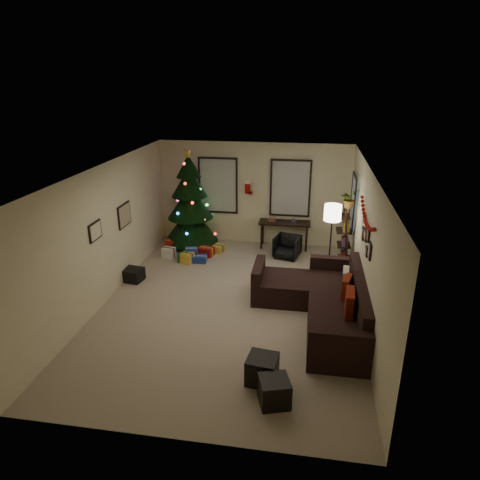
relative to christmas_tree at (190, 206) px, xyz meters
name	(u,v)px	position (x,y,z in m)	size (l,w,h in m)	color
floor	(230,304)	(1.60, -2.97, -1.10)	(7.00, 7.00, 0.00)	tan
ceiling	(229,170)	(1.60, -2.97, 1.60)	(7.00, 7.00, 0.00)	white
wall_back	(254,194)	(1.60, 0.53, 0.25)	(5.00, 5.00, 0.00)	beige
wall_front	(174,349)	(1.60, -6.47, 0.25)	(5.00, 5.00, 0.00)	beige
wall_left	(105,234)	(-0.90, -2.97, 0.25)	(7.00, 7.00, 0.00)	beige
wall_right	(366,249)	(4.10, -2.97, 0.25)	(7.00, 7.00, 0.00)	beige
window_back_left	(218,185)	(0.65, 0.50, 0.45)	(1.05, 0.06, 1.50)	#728CB2
window_back_right	(290,188)	(2.55, 0.50, 0.45)	(1.05, 0.06, 1.50)	#728CB2
window_right_wall	(353,202)	(4.07, -0.42, 0.40)	(0.06, 0.90, 1.30)	#728CB2
christmas_tree	(190,206)	(0.00, 0.00, 0.00)	(1.43, 1.43, 2.65)	black
presents	(190,252)	(0.16, -0.75, -0.98)	(1.50, 1.09, 0.30)	maroon
sofa	(323,303)	(3.40, -3.18, -0.79)	(2.11, 3.05, 0.92)	black
pillow_red_a	(349,304)	(3.81, -3.79, -0.46)	(0.13, 0.50, 0.50)	maroon
pillow_red_b	(347,288)	(3.81, -3.16, -0.46)	(0.11, 0.42, 0.42)	maroon
pillow_cream	(345,279)	(3.81, -2.77, -0.47)	(0.11, 0.39, 0.39)	beige
ottoman_near	(262,369)	(2.48, -5.19, -0.89)	(0.43, 0.43, 0.41)	black
ottoman_far	(274,391)	(2.70, -5.62, -0.90)	(0.41, 0.41, 0.39)	black
desk	(285,225)	(2.45, 0.25, -0.47)	(1.32, 0.47, 0.71)	black
desk_chair	(287,247)	(2.57, -0.40, -0.82)	(0.55, 0.51, 0.56)	black
bookshelf	(345,241)	(3.90, -0.98, -0.35)	(0.30, 0.46, 1.54)	black
potted_plant	(349,196)	(3.90, -1.10, 0.73)	(0.47, 0.41, 0.52)	#4C4C4C
floor_lamp	(332,218)	(3.55, -1.50, 0.34)	(0.36, 0.36, 1.73)	black
art_map	(124,215)	(-0.88, -2.07, 0.35)	(0.04, 0.60, 0.50)	black
art_abstract	(95,231)	(-0.88, -3.39, 0.46)	(0.04, 0.45, 0.35)	black
gallery	(367,239)	(4.08, -3.05, 0.47)	(0.03, 1.25, 0.54)	black
garland	(367,217)	(4.05, -3.02, 0.87)	(0.08, 1.90, 0.30)	#A5140C
stocking_left	(248,187)	(1.46, 0.43, 0.45)	(0.20, 0.05, 0.36)	#990F0C
stocking_right	(261,192)	(1.79, 0.55, 0.31)	(0.20, 0.05, 0.36)	#990F0C
storage_bin	(130,274)	(-0.79, -2.26, -0.96)	(0.56, 0.37, 0.28)	black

